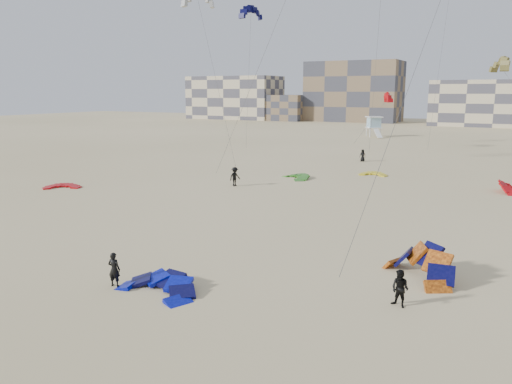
% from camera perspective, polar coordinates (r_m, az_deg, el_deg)
% --- Properties ---
extents(ground, '(320.00, 320.00, 0.00)m').
position_cam_1_polar(ground, '(26.13, -13.82, -9.16)').
color(ground, beige).
rests_on(ground, ground).
extents(kite_ground_blue, '(4.36, 4.56, 2.17)m').
position_cam_1_polar(kite_ground_blue, '(23.86, -11.13, -11.07)').
color(kite_ground_blue, '#0B16BA').
rests_on(kite_ground_blue, ground).
extents(kite_ground_orange, '(5.87, 5.87, 4.20)m').
position_cam_1_polar(kite_ground_orange, '(26.26, 18.05, -9.30)').
color(kite_ground_orange, orange).
rests_on(kite_ground_orange, ground).
extents(kite_ground_red, '(4.44, 4.48, 0.81)m').
position_cam_1_polar(kite_ground_red, '(51.15, -21.27, 0.45)').
color(kite_ground_red, red).
rests_on(kite_ground_red, ground).
extents(kite_ground_green, '(4.92, 4.94, 1.48)m').
position_cam_1_polar(kite_ground_green, '(53.08, 4.62, 1.57)').
color(kite_ground_green, '#2B801F').
rests_on(kite_ground_green, ground).
extents(kite_ground_red_far, '(3.36, 3.21, 3.00)m').
position_cam_1_polar(kite_ground_red_far, '(50.98, 26.89, -0.05)').
color(kite_ground_red_far, red).
rests_on(kite_ground_red_far, ground).
extents(kite_ground_yellow, '(2.94, 3.09, 0.93)m').
position_cam_1_polar(kite_ground_yellow, '(56.32, 13.22, 1.87)').
color(kite_ground_yellow, '#FDF51F').
rests_on(kite_ground_yellow, ground).
extents(kitesurfer_main, '(0.67, 0.51, 1.66)m').
position_cam_1_polar(kitesurfer_main, '(24.62, -15.90, -8.50)').
color(kitesurfer_main, black).
rests_on(kitesurfer_main, ground).
extents(kitesurfer_b, '(0.95, 0.85, 1.64)m').
position_cam_1_polar(kitesurfer_b, '(22.42, 16.14, -10.56)').
color(kitesurfer_b, black).
rests_on(kitesurfer_b, ground).
extents(kitesurfer_c, '(1.06, 1.37, 1.86)m').
position_cam_1_polar(kitesurfer_c, '(48.48, -2.44, 1.77)').
color(kitesurfer_c, black).
rests_on(kitesurfer_c, ground).
extents(kitesurfer_e, '(0.78, 0.51, 1.59)m').
position_cam_1_polar(kitesurfer_e, '(67.24, 12.09, 4.11)').
color(kitesurfer_e, black).
rests_on(kitesurfer_e, ground).
extents(kite_fly_grey, '(8.49, 4.93, 19.20)m').
position_cam_1_polar(kite_fly_grey, '(59.78, -6.64, 20.91)').
color(kite_fly_grey, silver).
rests_on(kite_fly_grey, ground).
extents(kite_fly_olive, '(9.92, 13.27, 11.81)m').
position_cam_1_polar(kite_fly_olive, '(58.99, 26.13, 12.81)').
color(kite_fly_olive, brown).
rests_on(kite_fly_olive, ground).
extents(kite_fly_navy, '(4.97, 8.66, 20.75)m').
position_cam_1_polar(kite_fly_navy, '(79.94, -0.58, 19.68)').
color(kite_fly_navy, '#0B0A3F').
rests_on(kite_fly_navy, ground).
extents(kite_fly_red, '(6.21, 5.04, 8.08)m').
position_cam_1_polar(kite_fly_red, '(81.38, 14.86, 10.30)').
color(kite_fly_red, red).
rests_on(kite_fly_red, ground).
extents(lifeguard_tower_far, '(4.01, 6.14, 4.08)m').
position_cam_1_polar(lifeguard_tower_far, '(104.87, 13.30, 7.27)').
color(lifeguard_tower_far, white).
rests_on(lifeguard_tower_far, ground).
extents(condo_west_a, '(30.00, 15.00, 14.00)m').
position_cam_1_polar(condo_west_a, '(171.54, -2.43, 10.71)').
color(condo_west_a, beige).
rests_on(condo_west_a, ground).
extents(condo_west_b, '(28.00, 14.00, 18.00)m').
position_cam_1_polar(condo_west_b, '(159.06, 11.11, 11.18)').
color(condo_west_b, '#786248').
rests_on(condo_west_b, ground).
extents(condo_mid, '(32.00, 16.00, 12.00)m').
position_cam_1_polar(condo_mid, '(148.26, 25.72, 9.12)').
color(condo_mid, beige).
rests_on(condo_mid, ground).
extents(condo_fill_left, '(12.00, 10.00, 8.00)m').
position_cam_1_polar(condo_fill_left, '(160.62, 3.47, 9.59)').
color(condo_fill_left, '#786248').
rests_on(condo_fill_left, ground).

